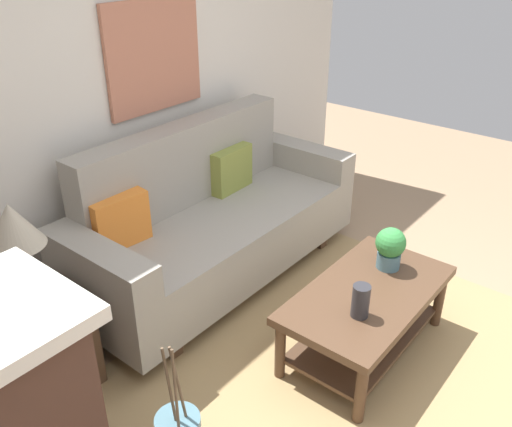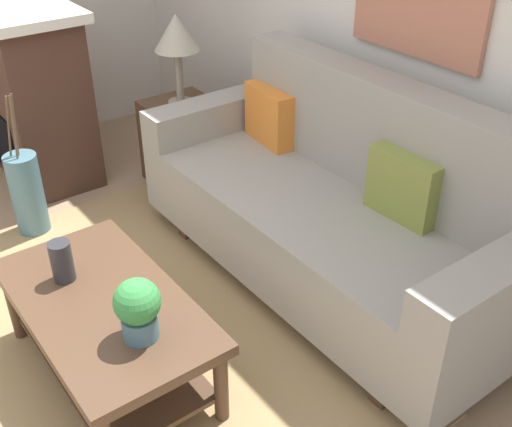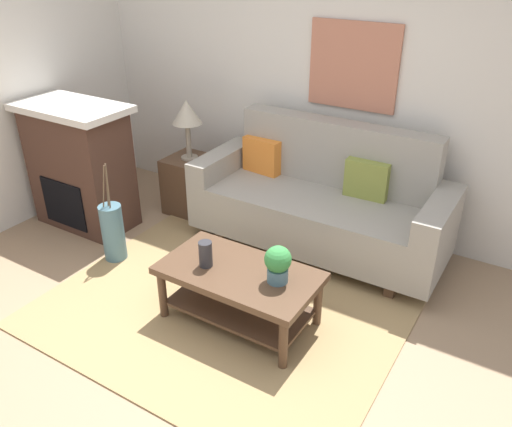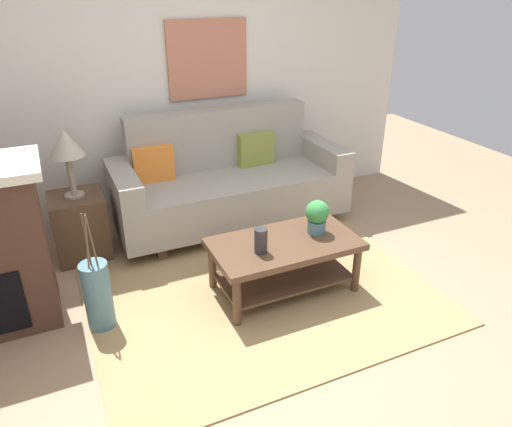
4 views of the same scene
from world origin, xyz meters
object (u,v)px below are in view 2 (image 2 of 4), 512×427
Objects in this scene: throw_pillow_orange at (270,116)px; fireplace at (31,92)px; throw_pillow_olive at (404,186)px; coffee_table at (106,321)px; floor_vase at (28,195)px; tabletop_vase at (62,261)px; table_lamp at (176,36)px; side_table at (184,143)px; potted_plant_tabletop at (138,308)px; couch at (331,210)px.

fireplace is at bearing -147.92° from throw_pillow_orange.
coffee_table is (-0.38, -1.36, -0.37)m from throw_pillow_olive.
throw_pillow_olive is (1.01, 0.00, 0.00)m from throw_pillow_orange.
throw_pillow_orange is at bearing 59.71° from floor_vase.
tabletop_vase is at bearing -112.92° from throw_pillow_olive.
floor_vase is at bearing -90.25° from table_lamp.
fireplace is at bearing 163.51° from tabletop_vase.
side_table is at bearing -166.79° from throw_pillow_orange.
coffee_table is 5.88× the size of tabletop_vase.
potted_plant_tabletop is at bearing -3.61° from floor_vase.
throw_pillow_olive is 0.71× the size of floor_vase.
couch is 1.50m from table_lamp.
floor_vase reaches higher than coffee_table.
couch is 0.73m from throw_pillow_orange.
throw_pillow_orange is 1.49m from tabletop_vase.
couch reaches higher than side_table.
throw_pillow_orange is at bearing 115.00° from coffee_table.
tabletop_vase is 0.52m from potted_plant_tabletop.
throw_pillow_orange is at bearing 180.00° from throw_pillow_olive.
table_lamp is (-1.39, -0.04, 0.56)m from couch.
tabletop_vase is (-0.23, -0.07, 0.21)m from coffee_table.
table_lamp is (-1.63, 1.16, 0.42)m from potted_plant_tabletop.
floor_vase is (-1.35, 0.13, -0.06)m from coffee_table.
table_lamp reaches higher than throw_pillow_olive.
floor_vase is at bearing 176.39° from potted_plant_tabletop.
couch is at bearing 78.40° from tabletop_vase.
table_lamp is (-1.72, -0.17, 0.31)m from throw_pillow_olive.
tabletop_vase reaches higher than side_table.
side_table is 1.05m from fireplace.
fireplace reaches higher than couch.
side_table is at bearing 131.61° from tabletop_vase.
couch is 6.03× the size of throw_pillow_olive.
throw_pillow_orange is 0.80m from table_lamp.
throw_pillow_olive is 1.34m from potted_plant_tabletop.
couch reaches higher than potted_plant_tabletop.
potted_plant_tabletop is at bearing 10.58° from tabletop_vase.
tabletop_vase is at bearing -48.39° from table_lamp.
throw_pillow_orange is at bearing 13.21° from table_lamp.
coffee_table is at bearing -65.00° from throw_pillow_orange.
potted_plant_tabletop reaches higher than side_table.
side_table is 1.06m from floor_vase.
throw_pillow_orange reaches higher than coffee_table.
throw_pillow_orange is 0.64× the size of side_table.
table_lamp reaches higher than floor_vase.
table_lamp reaches higher than coffee_table.
throw_pillow_orange is 1.37× the size of potted_plant_tabletop.
potted_plant_tabletop is at bearing -55.35° from throw_pillow_orange.
throw_pillow_olive is at bearing 0.00° from throw_pillow_orange.
throw_pillow_olive is 1.78m from side_table.
side_table is at bearing 0.00° from table_lamp.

